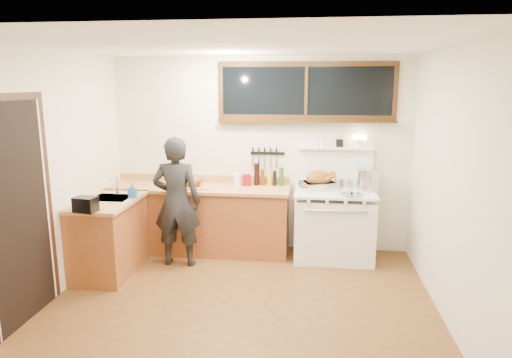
# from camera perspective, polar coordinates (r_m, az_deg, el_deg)

# --- Properties ---
(ground_plane) EXTENTS (4.00, 3.50, 0.02)m
(ground_plane) POSITION_cam_1_polar(r_m,az_deg,el_deg) (4.94, -1.84, -15.36)
(ground_plane) COLOR #573517
(room_shell) EXTENTS (4.10, 3.60, 2.65)m
(room_shell) POSITION_cam_1_polar(r_m,az_deg,el_deg) (4.43, -1.98, 4.07)
(room_shell) COLOR beige
(room_shell) RESTS_ON ground
(counter_back) EXTENTS (2.44, 0.64, 1.00)m
(counter_back) POSITION_cam_1_polar(r_m,az_deg,el_deg) (6.24, -7.12, -4.92)
(counter_back) COLOR brown
(counter_back) RESTS_ON ground
(counter_left) EXTENTS (0.64, 1.09, 0.90)m
(counter_left) POSITION_cam_1_polar(r_m,az_deg,el_deg) (5.79, -17.85, -6.79)
(counter_left) COLOR brown
(counter_left) RESTS_ON ground
(sink_unit) EXTENTS (0.50, 0.45, 0.37)m
(sink_unit) POSITION_cam_1_polar(r_m,az_deg,el_deg) (5.74, -17.61, -2.83)
(sink_unit) COLOR white
(sink_unit) RESTS_ON counter_left
(vintage_stove) EXTENTS (1.02, 0.74, 1.59)m
(vintage_stove) POSITION_cam_1_polar(r_m,az_deg,el_deg) (6.03, 9.71, -5.48)
(vintage_stove) COLOR white
(vintage_stove) RESTS_ON ground
(back_window) EXTENTS (2.32, 0.13, 0.77)m
(back_window) POSITION_cam_1_polar(r_m,az_deg,el_deg) (6.06, 6.27, 10.07)
(back_window) COLOR black
(back_window) RESTS_ON room_shell
(left_doorway) EXTENTS (0.02, 1.04, 2.17)m
(left_doorway) POSITION_cam_1_polar(r_m,az_deg,el_deg) (4.78, -27.39, -3.59)
(left_doorway) COLOR black
(left_doorway) RESTS_ON ground
(knife_strip) EXTENTS (0.46, 0.03, 0.28)m
(knife_strip) POSITION_cam_1_polar(r_m,az_deg,el_deg) (6.17, 1.30, 3.15)
(knife_strip) COLOR black
(knife_strip) RESTS_ON room_shell
(man) EXTENTS (0.61, 0.41, 1.63)m
(man) POSITION_cam_1_polar(r_m,az_deg,el_deg) (5.72, -9.87, -2.83)
(man) COLOR black
(man) RESTS_ON ground
(soap_bottle) EXTENTS (0.09, 0.09, 0.19)m
(soap_bottle) POSITION_cam_1_polar(r_m,az_deg,el_deg) (5.65, -15.19, -1.39)
(soap_bottle) COLOR #2462B5
(soap_bottle) RESTS_ON counter_left
(toaster) EXTENTS (0.26, 0.19, 0.16)m
(toaster) POSITION_cam_1_polar(r_m,az_deg,el_deg) (5.21, -20.53, -2.99)
(toaster) COLOR black
(toaster) RESTS_ON counter_left
(cutting_board) EXTENTS (0.47, 0.39, 0.14)m
(cutting_board) POSITION_cam_1_polar(r_m,az_deg,el_deg) (6.05, -7.86, -0.59)
(cutting_board) COLOR tan
(cutting_board) RESTS_ON counter_back
(roast_turkey) EXTENTS (0.53, 0.47, 0.25)m
(roast_turkey) POSITION_cam_1_polar(r_m,az_deg,el_deg) (5.96, 7.89, -0.31)
(roast_turkey) COLOR silver
(roast_turkey) RESTS_ON vintage_stove
(stockpot) EXTENTS (0.39, 0.39, 0.28)m
(stockpot) POSITION_cam_1_polar(r_m,az_deg,el_deg) (6.01, 13.92, -0.08)
(stockpot) COLOR silver
(stockpot) RESTS_ON vintage_stove
(saucepan) EXTENTS (0.18, 0.28, 0.11)m
(saucepan) POSITION_cam_1_polar(r_m,az_deg,el_deg) (6.13, 11.07, -0.50)
(saucepan) COLOR silver
(saucepan) RESTS_ON vintage_stove
(pot_lid) EXTENTS (0.29, 0.29, 0.04)m
(pot_lid) POSITION_cam_1_polar(r_m,az_deg,el_deg) (5.71, 11.89, -1.92)
(pot_lid) COLOR silver
(pot_lid) RESTS_ON vintage_stove
(coffee_tin) EXTENTS (0.12, 0.11, 0.16)m
(coffee_tin) POSITION_cam_1_polar(r_m,az_deg,el_deg) (6.11, -1.18, -0.13)
(coffee_tin) COLOR maroon
(coffee_tin) RESTS_ON counter_back
(pitcher) EXTENTS (0.12, 0.12, 0.17)m
(pitcher) POSITION_cam_1_polar(r_m,az_deg,el_deg) (6.10, -2.39, -0.06)
(pitcher) COLOR white
(pitcher) RESTS_ON counter_back
(bottle_cluster) EXTENTS (0.40, 0.07, 0.30)m
(bottle_cluster) POSITION_cam_1_polar(r_m,az_deg,el_deg) (6.12, 1.37, 0.33)
(bottle_cluster) COLOR black
(bottle_cluster) RESTS_ON counter_back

